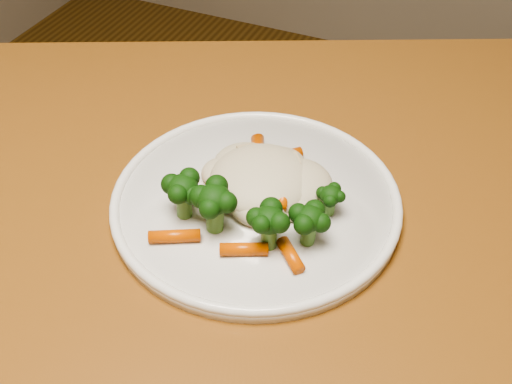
% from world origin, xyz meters
% --- Properties ---
extents(dining_table, '(1.46, 1.26, 0.75)m').
position_xyz_m(dining_table, '(-0.05, -0.26, 0.65)').
color(dining_table, brown).
rests_on(dining_table, ground).
extents(plate, '(0.29, 0.29, 0.01)m').
position_xyz_m(plate, '(0.01, -0.15, 0.76)').
color(plate, white).
rests_on(plate, dining_table).
extents(meal, '(0.17, 0.18, 0.05)m').
position_xyz_m(meal, '(0.01, -0.16, 0.78)').
color(meal, beige).
rests_on(meal, plate).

